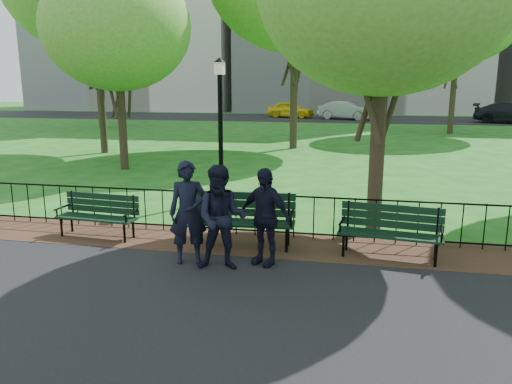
% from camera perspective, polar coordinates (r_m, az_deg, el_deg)
% --- Properties ---
extents(ground, '(120.00, 120.00, 0.00)m').
position_cam_1_polar(ground, '(8.55, -4.16, -8.96)').
color(ground, '#1A5817').
extents(dirt_strip, '(60.00, 1.60, 0.01)m').
position_cam_1_polar(dirt_strip, '(9.91, -1.83, -5.77)').
color(dirt_strip, '#362316').
rests_on(dirt_strip, ground).
extents(far_street, '(70.00, 9.00, 0.01)m').
position_cam_1_polar(far_street, '(42.82, 8.58, 8.31)').
color(far_street, black).
rests_on(far_street, ground).
extents(iron_fence, '(24.06, 0.06, 1.00)m').
position_cam_1_polar(iron_fence, '(10.24, -1.21, -2.32)').
color(iron_fence, black).
rests_on(iron_fence, ground).
extents(park_bench_main, '(2.11, 0.73, 1.12)m').
position_cam_1_polar(park_bench_main, '(9.53, -3.89, -2.23)').
color(park_bench_main, black).
rests_on(park_bench_main, ground).
extents(park_bench_left_a, '(1.71, 0.66, 0.95)m').
position_cam_1_polar(park_bench_left_a, '(10.66, -17.52, -2.05)').
color(park_bench_left_a, black).
rests_on(park_bench_left_a, ground).
extents(park_bench_right_a, '(1.87, 0.80, 1.03)m').
position_cam_1_polar(park_bench_right_a, '(9.28, 15.15, -3.77)').
color(park_bench_right_a, black).
rests_on(park_bench_right_a, ground).
extents(lamppost, '(0.33, 0.33, 3.71)m').
position_cam_1_polar(lamppost, '(13.12, -4.09, 7.71)').
color(lamppost, black).
rests_on(lamppost, ground).
extents(tree_near_w, '(5.07, 5.07, 7.07)m').
position_cam_1_polar(tree_near_w, '(18.53, -15.64, 17.67)').
color(tree_near_w, '#2D2116').
rests_on(tree_near_w, ground).
extents(tree_far_e, '(7.33, 7.33, 10.22)m').
position_cam_1_polar(tree_far_e, '(32.42, 22.30, 18.75)').
color(tree_far_e, '#2D2116').
rests_on(tree_far_e, ground).
extents(tree_far_w, '(7.07, 7.07, 9.86)m').
position_cam_1_polar(tree_far_w, '(35.83, -17.96, 18.00)').
color(tree_far_w, '#2D2116').
rests_on(tree_far_w, ground).
extents(person_left, '(0.75, 0.60, 1.80)m').
position_cam_1_polar(person_left, '(8.68, -7.75, -2.34)').
color(person_left, black).
rests_on(person_left, asphalt_path).
extents(person_mid, '(0.92, 0.57, 1.78)m').
position_cam_1_polar(person_mid, '(8.32, -3.94, -3.00)').
color(person_mid, black).
rests_on(person_mid, asphalt_path).
extents(person_right, '(1.08, 0.77, 1.70)m').
position_cam_1_polar(person_right, '(8.55, 0.95, -2.82)').
color(person_right, black).
rests_on(person_right, asphalt_path).
extents(taxi, '(4.30, 2.61, 1.37)m').
position_cam_1_polar(taxi, '(43.45, 4.00, 9.39)').
color(taxi, yellow).
rests_on(taxi, far_street).
extents(sedan_silver, '(4.76, 2.98, 1.48)m').
position_cam_1_polar(sedan_silver, '(41.79, 10.29, 9.17)').
color(sedan_silver, '#93959A').
rests_on(sedan_silver, far_street).
extents(sedan_dark, '(5.50, 3.57, 1.48)m').
position_cam_1_polar(sedan_dark, '(41.96, 27.06, 8.02)').
color(sedan_dark, black).
rests_on(sedan_dark, far_street).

